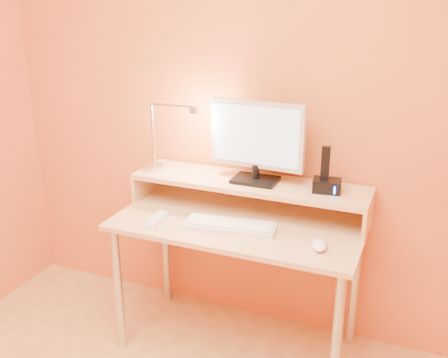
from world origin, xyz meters
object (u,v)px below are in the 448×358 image
at_px(lamp_base, 154,167).
at_px(keyboard, 230,226).
at_px(phone_dock, 327,185).
at_px(mouse, 319,245).
at_px(remote_control, 157,220).
at_px(monitor_panel, 257,135).

bearing_deg(lamp_base, keyboard, -21.83).
xyz_separation_m(phone_dock, mouse, (0.04, -0.28, -0.17)).
bearing_deg(mouse, lamp_base, 153.98).
bearing_deg(keyboard, mouse, -13.64).
distance_m(keyboard, remote_control, 0.36).
xyz_separation_m(keyboard, mouse, (0.43, -0.05, 0.01)).
bearing_deg(keyboard, phone_dock, 23.36).
xyz_separation_m(phone_dock, keyboard, (-0.40, -0.24, -0.18)).
xyz_separation_m(lamp_base, keyboard, (0.52, -0.21, -0.16)).
xyz_separation_m(lamp_base, mouse, (0.95, -0.25, -0.15)).
xyz_separation_m(monitor_panel, phone_dock, (0.36, -0.01, -0.21)).
height_order(keyboard, remote_control, keyboard).
relative_size(lamp_base, keyboard, 0.23).
relative_size(monitor_panel, phone_dock, 3.69).
distance_m(monitor_panel, keyboard, 0.46).
xyz_separation_m(keyboard, remote_control, (-0.36, -0.06, -0.00)).
relative_size(lamp_base, remote_control, 0.53).
relative_size(keyboard, remote_control, 2.26).
height_order(monitor_panel, mouse, monitor_panel).
bearing_deg(lamp_base, monitor_panel, 4.10).
relative_size(monitor_panel, mouse, 4.30).
relative_size(monitor_panel, lamp_base, 4.79).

